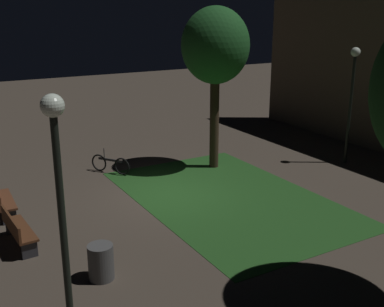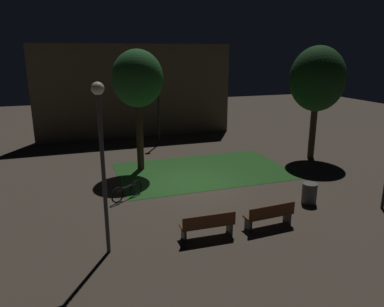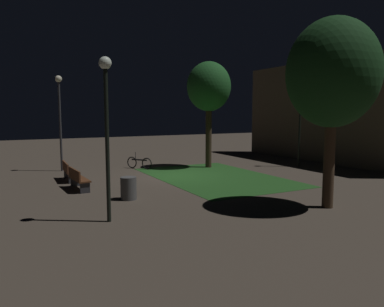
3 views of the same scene
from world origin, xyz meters
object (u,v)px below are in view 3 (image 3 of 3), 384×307
object	(u,v)px
lamp_post_plaza_east	(106,112)
trash_bin	(129,188)
tree_back_left	(333,74)
lamp_post_plaza_west	(60,108)
lamp_post_near_wall	(300,114)
bicycle	(139,163)
bench_corner	(78,178)
bench_back_row	(69,171)
tree_back_right	(209,88)

from	to	relation	value
lamp_post_plaza_east	trash_bin	bearing A→B (deg)	150.40
tree_back_left	lamp_post_plaza_east	size ratio (longest dim) A/B	1.31
lamp_post_plaza_west	lamp_post_plaza_east	bearing A→B (deg)	-1.01
lamp_post_near_wall	lamp_post_plaza_east	bearing A→B (deg)	-65.83
bicycle	lamp_post_plaza_east	bearing A→B (deg)	-24.35
tree_back_left	trash_bin	distance (m)	8.06
lamp_post_plaza_east	bicycle	size ratio (longest dim) A/B	3.31
tree_back_left	lamp_post_near_wall	xyz separation A→B (m)	(-7.54, 5.86, -1.34)
lamp_post_plaza_east	trash_bin	xyz separation A→B (m)	(-2.41, 1.37, -2.79)
lamp_post_plaza_east	lamp_post_near_wall	distance (m)	14.05
lamp_post_plaza_west	lamp_post_plaza_east	distance (m)	10.50
tree_back_left	lamp_post_plaza_west	world-z (taller)	tree_back_left
trash_bin	bicycle	xyz separation A→B (m)	(-6.87, 2.83, -0.07)
bench_corner	lamp_post_plaza_west	size ratio (longest dim) A/B	0.36
trash_bin	bicycle	distance (m)	7.43
trash_bin	bench_corner	bearing A→B (deg)	-152.84
bench_back_row	lamp_post_near_wall	world-z (taller)	lamp_post_near_wall
tree_back_left	lamp_post_plaza_west	size ratio (longest dim) A/B	1.22
lamp_post_plaza_east	trash_bin	size ratio (longest dim) A/B	5.69
bench_back_row	bicycle	world-z (taller)	bicycle
lamp_post_plaza_east	bench_corner	bearing A→B (deg)	179.62
bench_back_row	tree_back_left	world-z (taller)	tree_back_left
bench_back_row	bench_corner	xyz separation A→B (m)	(2.29, 0.00, 0.00)
bench_back_row	tree_back_right	world-z (taller)	tree_back_right
tree_back_right	bench_corner	bearing A→B (deg)	-69.63
tree_back_right	lamp_post_near_wall	size ratio (longest dim) A/B	1.33
tree_back_left	bench_back_row	bearing A→B (deg)	-142.66
tree_back_right	bicycle	size ratio (longest dim) A/B	4.21
bench_corner	tree_back_left	xyz separation A→B (m)	(6.79, 6.93, 3.95)
tree_back_left	lamp_post_plaza_west	bearing A→B (deg)	-151.09
lamp_post_plaza_west	tree_back_right	bearing A→B (deg)	71.88
tree_back_right	tree_back_left	size ratio (longest dim) A/B	0.97
bicycle	lamp_post_near_wall	bearing A→B (deg)	67.78
tree_back_right	bench_back_row	bearing A→B (deg)	-85.33
lamp_post_plaza_west	bicycle	world-z (taller)	lamp_post_plaza_west
tree_back_left	lamp_post_near_wall	bearing A→B (deg)	142.17
bench_back_row	trash_bin	world-z (taller)	bench_back_row
tree_back_right	lamp_post_near_wall	distance (m)	5.54
bench_corner	bicycle	world-z (taller)	bicycle
bench_back_row	lamp_post_plaza_east	xyz separation A→B (m)	(7.30, -0.03, 2.73)
lamp_post_near_wall	bench_corner	bearing A→B (deg)	-86.66
tree_back_right	lamp_post_plaza_east	size ratio (longest dim) A/B	1.27
lamp_post_near_wall	tree_back_right	bearing A→B (deg)	-114.29
bench_back_row	tree_back_right	bearing A→B (deg)	94.67
bench_corner	bicycle	size ratio (longest dim) A/B	1.27
tree_back_left	lamp_post_plaza_west	distance (m)	14.06
lamp_post_plaza_west	lamp_post_plaza_east	size ratio (longest dim) A/B	1.08
bench_corner	trash_bin	world-z (taller)	bench_corner
lamp_post_plaza_east	lamp_post_near_wall	xyz separation A→B (m)	(-5.75, 12.82, -0.12)
tree_back_left	trash_bin	bearing A→B (deg)	-126.83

